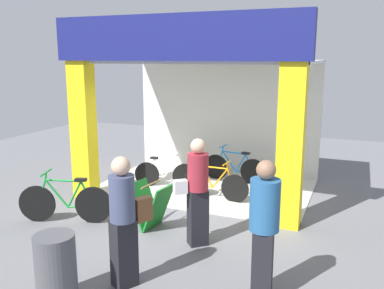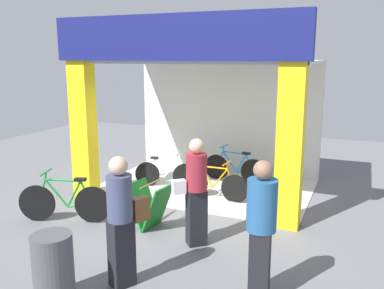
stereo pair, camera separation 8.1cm
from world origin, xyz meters
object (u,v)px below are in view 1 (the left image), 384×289
at_px(bicycle_inside_0, 166,174).
at_px(pedestrian_1, 197,191).
at_px(bicycle_inside_2, 214,184).
at_px(pedestrian_0, 264,228).
at_px(pedestrian_2, 124,220).
at_px(trash_bin, 56,269).
at_px(sandwich_board_sign, 151,206).
at_px(bicycle_parked_0, 65,202).
at_px(bicycle_inside_1, 234,168).

xyz_separation_m(bicycle_inside_0, pedestrian_1, (1.74, -2.47, 0.57)).
bearing_deg(bicycle_inside_0, bicycle_inside_2, -14.85).
height_order(pedestrian_0, pedestrian_2, pedestrian_0).
xyz_separation_m(bicycle_inside_2, pedestrian_0, (1.74, -3.21, 0.59)).
bearing_deg(trash_bin, sandwich_board_sign, 89.83).
relative_size(bicycle_parked_0, pedestrian_2, 0.94).
height_order(bicycle_inside_0, bicycle_parked_0, bicycle_parked_0).
height_order(sandwich_board_sign, pedestrian_2, pedestrian_2).
bearing_deg(bicycle_parked_0, pedestrian_2, -34.13).
relative_size(bicycle_inside_2, pedestrian_0, 0.85).
distance_m(bicycle_inside_2, sandwich_board_sign, 1.89).
bearing_deg(sandwich_board_sign, bicycle_inside_1, 79.94).
bearing_deg(pedestrian_1, pedestrian_2, -105.85).
height_order(pedestrian_2, trash_bin, pedestrian_2).
bearing_deg(pedestrian_1, bicycle_inside_2, 102.02).
bearing_deg(bicycle_inside_0, pedestrian_1, -54.76).
xyz_separation_m(bicycle_parked_0, pedestrian_0, (3.81, -1.04, 0.54)).
bearing_deg(pedestrian_0, bicycle_inside_1, 110.52).
bearing_deg(sandwich_board_sign, bicycle_parked_0, -167.13).
bearing_deg(pedestrian_2, pedestrian_0, 12.73).
xyz_separation_m(bicycle_inside_0, bicycle_parked_0, (-0.78, -2.51, 0.05)).
height_order(bicycle_inside_2, bicycle_parked_0, bicycle_parked_0).
relative_size(pedestrian_1, trash_bin, 1.97).
xyz_separation_m(bicycle_inside_1, pedestrian_1, (0.41, -3.46, 0.55)).
bearing_deg(bicycle_parked_0, pedestrian_1, 1.11).
relative_size(bicycle_inside_1, pedestrian_1, 0.91).
bearing_deg(trash_bin, bicycle_inside_2, 82.93).
distance_m(bicycle_inside_1, pedestrian_2, 4.96).
height_order(bicycle_inside_0, sandwich_board_sign, sandwich_board_sign).
relative_size(bicycle_inside_1, pedestrian_0, 0.89).
relative_size(sandwich_board_sign, pedestrian_1, 0.47).
height_order(bicycle_parked_0, pedestrian_1, pedestrian_1).
relative_size(bicycle_inside_0, bicycle_inside_2, 0.95).
bearing_deg(bicycle_inside_2, pedestrian_1, -77.98).
bearing_deg(bicycle_inside_2, trash_bin, -97.07).
height_order(sandwich_board_sign, pedestrian_1, pedestrian_1).
distance_m(pedestrian_1, trash_bin, 2.39).
bearing_deg(pedestrian_2, bicycle_inside_2, 90.54).
height_order(bicycle_inside_1, pedestrian_1, pedestrian_1).
xyz_separation_m(bicycle_inside_1, pedestrian_2, (-0.00, -4.93, 0.56)).
height_order(bicycle_inside_2, pedestrian_1, pedestrian_1).
distance_m(bicycle_parked_0, trash_bin, 2.59).
distance_m(bicycle_inside_1, bicycle_inside_2, 1.33).
bearing_deg(sandwich_board_sign, pedestrian_0, -31.61).
bearing_deg(pedestrian_2, sandwich_board_sign, 107.33).
height_order(bicycle_inside_2, pedestrian_0, pedestrian_0).
bearing_deg(trash_bin, bicycle_inside_1, 84.21).
relative_size(bicycle_inside_0, bicycle_parked_0, 0.88).
bearing_deg(sandwich_board_sign, pedestrian_1, -17.38).
distance_m(sandwich_board_sign, trash_bin, 2.44).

